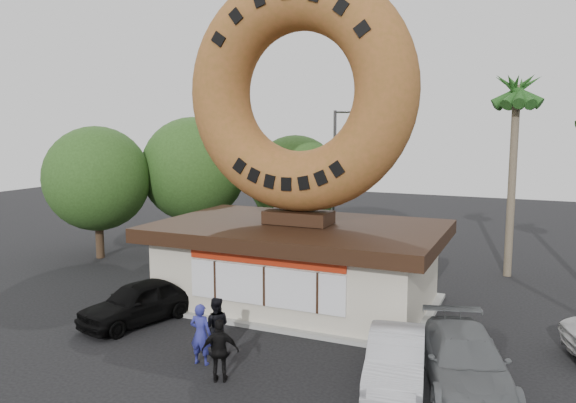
# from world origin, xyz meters

# --- Properties ---
(ground) EXTENTS (90.00, 90.00, 0.00)m
(ground) POSITION_xyz_m (0.00, 0.00, 0.00)
(ground) COLOR black
(ground) RESTS_ON ground
(donut_shop) EXTENTS (11.20, 7.20, 3.80)m
(donut_shop) POSITION_xyz_m (0.00, 5.98, 1.77)
(donut_shop) COLOR beige
(donut_shop) RESTS_ON ground
(giant_donut) EXTENTS (9.27, 2.36, 9.27)m
(giant_donut) POSITION_xyz_m (0.00, 6.00, 8.43)
(giant_donut) COLOR #98562C
(giant_donut) RESTS_ON donut_shop
(tree_west) EXTENTS (6.00, 6.00, 7.65)m
(tree_west) POSITION_xyz_m (-9.50, 13.00, 4.64)
(tree_west) COLOR #473321
(tree_west) RESTS_ON ground
(tree_mid) EXTENTS (5.20, 5.20, 6.63)m
(tree_mid) POSITION_xyz_m (-4.00, 15.00, 4.02)
(tree_mid) COLOR #473321
(tree_mid) RESTS_ON ground
(tree_far) EXTENTS (5.60, 5.60, 7.14)m
(tree_far) POSITION_xyz_m (-13.00, 9.00, 4.33)
(tree_far) COLOR #473321
(tree_far) RESTS_ON ground
(palm_near) EXTENTS (2.60, 2.60, 9.75)m
(palm_near) POSITION_xyz_m (7.50, 14.00, 8.41)
(palm_near) COLOR #726651
(palm_near) RESTS_ON ground
(street_lamp) EXTENTS (2.11, 0.20, 8.00)m
(street_lamp) POSITION_xyz_m (-1.86, 16.00, 4.48)
(street_lamp) COLOR #59595E
(street_lamp) RESTS_ON ground
(person_left) EXTENTS (0.72, 0.51, 1.87)m
(person_left) POSITION_xyz_m (-0.44, -0.51, 0.94)
(person_left) COLOR navy
(person_left) RESTS_ON ground
(person_center) EXTENTS (1.11, 1.02, 1.86)m
(person_center) POSITION_xyz_m (-0.39, 0.26, 0.93)
(person_center) COLOR black
(person_center) RESTS_ON ground
(person_right) EXTENTS (1.14, 0.83, 1.80)m
(person_right) POSITION_xyz_m (0.70, -1.28, 0.90)
(person_right) COLOR black
(person_right) RESTS_ON ground
(car_black) EXTENTS (2.96, 4.80, 1.53)m
(car_black) POSITION_xyz_m (-4.50, 1.65, 0.76)
(car_black) COLOR black
(car_black) RESTS_ON ground
(car_silver) EXTENTS (2.28, 4.59, 1.45)m
(car_silver) POSITION_xyz_m (5.22, 0.62, 0.72)
(car_silver) COLOR #ADADB3
(car_silver) RESTS_ON ground
(car_grey) EXTENTS (3.54, 5.66, 1.53)m
(car_grey) POSITION_xyz_m (7.02, 1.11, 0.76)
(car_grey) COLOR slate
(car_grey) RESTS_ON ground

